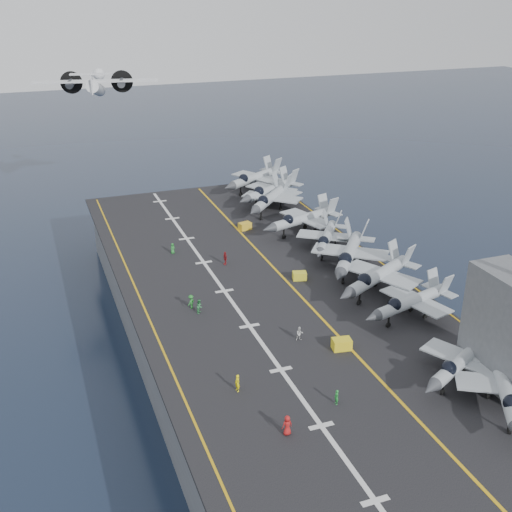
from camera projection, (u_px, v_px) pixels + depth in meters
name	position (u px, v px, depth m)	size (l,w,h in m)	color
ground	(266.00, 349.00, 91.86)	(500.00, 500.00, 0.00)	#142135
hull	(266.00, 319.00, 89.86)	(36.00, 90.00, 10.00)	#56595E
flight_deck	(266.00, 286.00, 87.79)	(38.00, 92.00, 0.40)	black
foul_line	(286.00, 281.00, 88.65)	(0.35, 90.00, 0.02)	gold
landing_centerline	(224.00, 291.00, 85.80)	(0.50, 90.00, 0.02)	silver
deck_edge_port	(143.00, 304.00, 82.32)	(0.25, 90.00, 0.02)	gold
deck_edge_stbd	(384.00, 265.00, 93.56)	(0.25, 90.00, 0.02)	gold
fighter_jet_0	(505.00, 387.00, 61.59)	(14.85, 16.49, 4.77)	#929AA2
fighter_jet_1	(462.00, 360.00, 66.17)	(16.05, 14.12, 4.67)	#8F97A0
fighter_jet_2	(412.00, 301.00, 78.11)	(15.84, 12.65, 4.81)	#9DA4AB
fighter_jet_3	(378.00, 275.00, 84.21)	(18.65, 16.54, 5.41)	#91989F
fighter_jet_4	(349.00, 252.00, 90.82)	(18.37, 19.38, 5.61)	#A2ABB3
fighter_jet_5	(327.00, 236.00, 97.55)	(15.41, 16.52, 4.77)	#939BA1
fighter_jet_6	(303.00, 218.00, 104.42)	(17.35, 14.14, 5.20)	#959EA6
fighter_jet_7	(270.00, 197.00, 113.78)	(18.53, 18.80, 5.50)	gray
fighter_jet_8	(271.00, 189.00, 118.12)	(19.01, 17.24, 5.50)	#9BA4AB
tow_cart_a	(342.00, 344.00, 72.19)	(2.30, 1.68, 1.27)	yellow
tow_cart_b	(300.00, 276.00, 88.90)	(2.13, 1.66, 1.13)	gold
tow_cart_c	(245.00, 226.00, 106.58)	(2.25, 1.75, 1.20)	gold
crew_0	(287.00, 425.00, 58.52)	(1.25, 0.88, 2.01)	#B21919
crew_1	(237.00, 383.00, 64.71)	(0.97, 1.26, 1.89)	#FCE90B
crew_2	(200.00, 306.00, 79.95)	(1.22, 1.32, 1.83)	green
crew_3	(191.00, 302.00, 81.00)	(1.32, 1.30, 1.85)	#207F28
crew_4	(225.00, 258.00, 93.42)	(0.86, 1.24, 2.00)	#A52125
crew_5	(173.00, 248.00, 97.30)	(1.17, 1.08, 1.62)	#268C33
crew_6	(337.00, 397.00, 62.79)	(0.64, 0.95, 1.59)	green
crew_7	(300.00, 334.00, 73.90)	(1.09, 0.80, 1.70)	silver
transport_plane	(96.00, 89.00, 124.28)	(26.66, 20.76, 5.64)	white
fighter_jet_9	(255.00, 177.00, 125.43)	(19.01, 17.24, 5.50)	#9BA4AB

